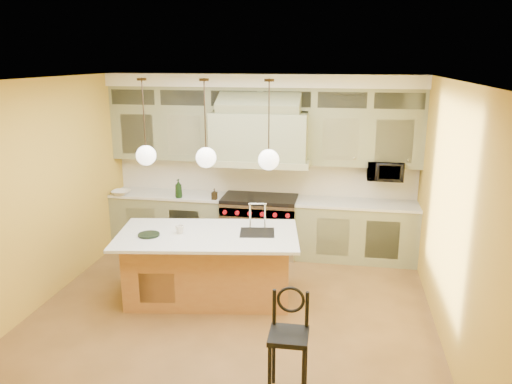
% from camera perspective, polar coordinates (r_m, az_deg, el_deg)
% --- Properties ---
extents(floor, '(5.00, 5.00, 0.00)m').
position_cam_1_polar(floor, '(6.49, -2.88, -13.84)').
color(floor, brown).
rests_on(floor, ground).
extents(ceiling, '(5.00, 5.00, 0.00)m').
position_cam_1_polar(ceiling, '(5.69, -3.28, 12.68)').
color(ceiling, white).
rests_on(ceiling, wall_back).
extents(wall_back, '(5.00, 0.00, 5.00)m').
position_cam_1_polar(wall_back, '(8.31, 0.86, 3.36)').
color(wall_back, gold).
rests_on(wall_back, ground).
extents(wall_front, '(5.00, 0.00, 5.00)m').
position_cam_1_polar(wall_front, '(3.71, -12.10, -12.33)').
color(wall_front, gold).
rests_on(wall_front, ground).
extents(wall_left, '(0.00, 5.00, 5.00)m').
position_cam_1_polar(wall_left, '(6.92, -23.65, -0.31)').
color(wall_left, gold).
rests_on(wall_left, ground).
extents(wall_right, '(0.00, 5.00, 5.00)m').
position_cam_1_polar(wall_right, '(5.90, 21.33, -2.59)').
color(wall_right, gold).
rests_on(wall_right, ground).
extents(back_cabinetry, '(5.00, 0.77, 2.90)m').
position_cam_1_polar(back_cabinetry, '(8.05, 0.55, 2.85)').
color(back_cabinetry, gray).
rests_on(back_cabinetry, floor).
extents(range, '(1.20, 0.74, 0.96)m').
position_cam_1_polar(range, '(8.22, 0.43, -3.73)').
color(range, silver).
rests_on(range, floor).
extents(kitchen_island, '(2.51, 1.59, 1.35)m').
position_cam_1_polar(kitchen_island, '(6.76, -5.37, -8.19)').
color(kitchen_island, '#9C6137').
rests_on(kitchen_island, floor).
extents(counter_stool, '(0.38, 0.38, 1.06)m').
position_cam_1_polar(counter_stool, '(4.89, 3.78, -16.25)').
color(counter_stool, black).
rests_on(counter_stool, floor).
extents(microwave, '(0.54, 0.37, 0.30)m').
position_cam_1_polar(microwave, '(7.98, 14.52, 2.40)').
color(microwave, black).
rests_on(microwave, back_cabinetry).
extents(oil_bottle_a, '(0.13, 0.13, 0.31)m').
position_cam_1_polar(oil_bottle_a, '(8.16, -8.85, 0.40)').
color(oil_bottle_a, black).
rests_on(oil_bottle_a, back_cabinetry).
extents(oil_bottle_b, '(0.08, 0.09, 0.18)m').
position_cam_1_polar(oil_bottle_b, '(8.00, -4.78, -0.24)').
color(oil_bottle_b, black).
rests_on(oil_bottle_b, back_cabinetry).
extents(fruit_bowl, '(0.31, 0.31, 0.07)m').
position_cam_1_polar(fruit_bowl, '(8.56, -15.18, -0.07)').
color(fruit_bowl, silver).
rests_on(fruit_bowl, back_cabinetry).
extents(cup, '(0.12, 0.12, 0.11)m').
position_cam_1_polar(cup, '(6.60, -8.72, -4.24)').
color(cup, silver).
rests_on(cup, kitchen_island).
extents(pendant_left, '(0.26, 0.26, 1.11)m').
position_cam_1_polar(pendant_left, '(6.59, -12.46, 4.35)').
color(pendant_left, '#2D2319').
rests_on(pendant_left, ceiling).
extents(pendant_center, '(0.26, 0.26, 1.11)m').
position_cam_1_polar(pendant_center, '(6.33, -5.74, 4.20)').
color(pendant_center, '#2D2319').
rests_on(pendant_center, ceiling).
extents(pendant_right, '(0.26, 0.26, 1.11)m').
position_cam_1_polar(pendant_right, '(6.16, 1.46, 3.97)').
color(pendant_right, '#2D2319').
rests_on(pendant_right, ceiling).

